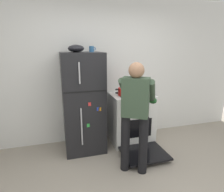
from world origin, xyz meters
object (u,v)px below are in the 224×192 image
object	(u,v)px
coffee_mug	(92,49)
mixing_bowl	(76,48)
stove_range	(131,119)
red_pot	(124,92)
person_cook	(136,109)
refrigerator	(83,103)
pepper_mill	(142,87)

from	to	relation	value
coffee_mug	mixing_bowl	world-z (taller)	mixing_bowl
stove_range	red_pot	size ratio (longest dim) A/B	3.78
coffee_mug	person_cook	bearing A→B (deg)	-64.42
refrigerator	stove_range	world-z (taller)	refrigerator
stove_range	pepper_mill	distance (m)	0.67
red_pot	mixing_bowl	bearing A→B (deg)	176.49
refrigerator	red_pot	world-z (taller)	refrigerator
stove_range	mixing_bowl	world-z (taller)	mixing_bowl
person_cook	mixing_bowl	size ratio (longest dim) A/B	6.14
refrigerator	stove_range	bearing A→B (deg)	-1.15
coffee_mug	mixing_bowl	xyz separation A→B (m)	(-0.26, -0.05, 0.01)
pepper_mill	coffee_mug	bearing A→B (deg)	-171.57
red_pot	refrigerator	bearing A→B (deg)	176.13
person_cook	mixing_bowl	distance (m)	1.36
refrigerator	red_pot	xyz separation A→B (m)	(0.73, -0.05, 0.16)
person_cook	red_pot	bearing A→B (deg)	81.51
refrigerator	stove_range	distance (m)	0.98
mixing_bowl	person_cook	bearing A→B (deg)	-50.83
stove_range	person_cook	distance (m)	1.01
pepper_mill	red_pot	bearing A→B (deg)	-151.48
red_pot	coffee_mug	xyz separation A→B (m)	(-0.55, 0.10, 0.74)
pepper_mill	stove_range	bearing A→B (deg)	-143.97
red_pot	coffee_mug	size ratio (longest dim) A/B	2.93
red_pot	mixing_bowl	xyz separation A→B (m)	(-0.81, 0.05, 0.75)
person_cook	mixing_bowl	bearing A→B (deg)	129.17
person_cook	coffee_mug	xyz separation A→B (m)	(-0.43, 0.90, 0.79)
stove_range	red_pot	distance (m)	0.58
person_cook	red_pot	distance (m)	0.81
pepper_mill	mixing_bowl	xyz separation A→B (m)	(-1.27, -0.20, 0.74)
coffee_mug	mixing_bowl	distance (m)	0.27
stove_range	red_pot	world-z (taller)	red_pot
stove_range	coffee_mug	xyz separation A→B (m)	(-0.71, 0.07, 1.29)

